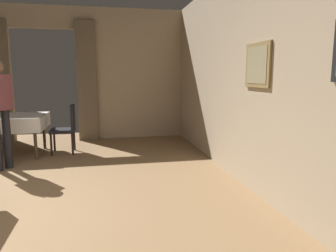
{
  "coord_description": "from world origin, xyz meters",
  "views": [
    {
      "loc": [
        1.3,
        -3.37,
        1.48
      ],
      "look_at": [
        2.09,
        0.55,
        0.84
      ],
      "focal_mm": 33.62,
      "sensor_mm": 36.0,
      "label": 1
    }
  ],
  "objects": [
    {
      "name": "wall_back",
      "position": [
        0.0,
        4.18,
        1.52
      ],
      "size": [
        6.4,
        0.27,
        3.0
      ],
      "color": "tan",
      "rests_on": "ground"
    },
    {
      "name": "wall_right",
      "position": [
        3.2,
        -0.0,
        1.5
      ],
      "size": [
        0.16,
        8.4,
        3.0
      ],
      "color": "tan",
      "rests_on": "ground"
    },
    {
      "name": "dining_table_far",
      "position": [
        -0.53,
        2.88,
        0.66
      ],
      "size": [
        1.43,
        1.07,
        0.75
      ],
      "color": "#4C3D2D",
      "rests_on": "ground"
    },
    {
      "name": "chair_far_right",
      "position": [
        0.57,
        2.85,
        0.52
      ],
      "size": [
        0.44,
        0.44,
        0.93
      ],
      "color": "black",
      "rests_on": "ground"
    }
  ]
}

